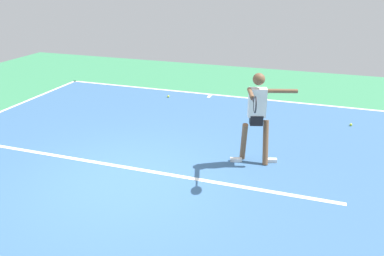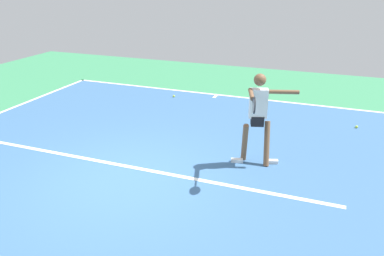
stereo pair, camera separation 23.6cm
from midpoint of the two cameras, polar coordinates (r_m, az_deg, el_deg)
ground_plane at (r=7.22m, az=-11.06°, el=-7.86°), size 20.02×20.02×0.00m
court_surface at (r=7.22m, az=-11.06°, el=-7.84°), size 10.30×11.74×0.00m
court_line_baseline_near at (r=12.19m, az=2.35°, el=5.05°), size 10.30×0.10×0.01m
court_line_service at (r=7.60m, az=-9.21°, el=-6.09°), size 7.73×0.10×0.01m
court_line_centre_mark at (r=12.01m, az=2.08°, el=4.79°), size 0.10×0.30×0.01m
tennis_player at (r=7.43m, az=8.84°, el=2.30°), size 1.19×1.34×1.86m
tennis_ball_by_sideline at (r=11.91m, az=-4.14°, el=4.75°), size 0.07×0.07×0.07m
tennis_ball_centre_court at (r=10.35m, az=22.08°, el=0.46°), size 0.07×0.07×0.07m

